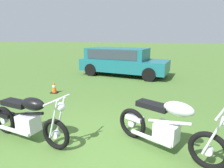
# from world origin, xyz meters

# --- Properties ---
(ground_plane) EXTENTS (120.00, 120.00, 0.00)m
(ground_plane) POSITION_xyz_m (0.00, 0.00, 0.00)
(ground_plane) COLOR #476B2D
(motorcycle_black) EXTENTS (1.96, 0.83, 1.02)m
(motorcycle_black) POSITION_xyz_m (-1.29, 0.27, 0.48)
(motorcycle_black) COLOR black
(motorcycle_black) RESTS_ON ground
(motorcycle_silver) EXTENTS (1.81, 1.28, 1.02)m
(motorcycle_silver) POSITION_xyz_m (1.34, 0.37, 0.49)
(motorcycle_silver) COLOR black
(motorcycle_silver) RESTS_ON ground
(car_teal) EXTENTS (4.81, 2.88, 1.43)m
(car_teal) POSITION_xyz_m (-0.37, 7.15, 0.84)
(car_teal) COLOR #19606B
(car_teal) RESTS_ON ground
(traffic_cone) EXTENTS (0.25, 0.25, 0.46)m
(traffic_cone) POSITION_xyz_m (-2.35, 3.42, 0.21)
(traffic_cone) COLOR #EA590F
(traffic_cone) RESTS_ON ground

